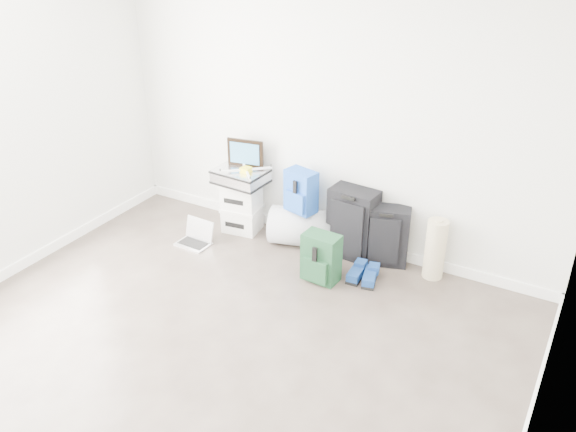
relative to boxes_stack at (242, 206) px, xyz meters
The scene contains 14 objects.
ground 2.42m from the boxes_stack, 68.97° to the right, with size 5.00×5.00×0.00m, color #3B302B.
room_envelope 2.80m from the boxes_stack, 68.82° to the right, with size 4.52×5.02×2.71m.
boxes_stack is the anchor object (origin of this frame).
briefcase 0.34m from the boxes_stack, 104.04° to the left, with size 0.50×0.37×0.14m, color #B2B2B7.
painting 0.56m from the boxes_stack, 90.00° to the left, with size 0.38×0.09×0.28m.
drone 0.44m from the boxes_stack, 14.04° to the right, with size 0.41×0.41×0.05m.
duffel_bag 0.68m from the boxes_stack, ahead, with size 0.38×0.38×0.62m, color #909398.
blue_backpack 0.75m from the boxes_stack, ahead, with size 0.33×0.28×0.42m.
large_suitcase 1.21m from the boxes_stack, ahead, with size 0.47×0.32×0.69m.
green_backpack 1.22m from the boxes_stack, 21.46° to the right, with size 0.34×0.26×0.46m.
carry_on 1.56m from the boxes_stack, ahead, with size 0.42×0.33×0.58m.
shoes 1.51m from the boxes_stack, ahead, with size 0.29×0.31×0.10m.
rolled_rug 2.01m from the boxes_stack, ahead, with size 0.19×0.19×0.57m, color #BFB087.
laptop 0.57m from the boxes_stack, 118.85° to the right, with size 0.34×0.25×0.23m.
Camera 1 is at (2.30, -2.39, 3.08)m, focal length 38.00 mm.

